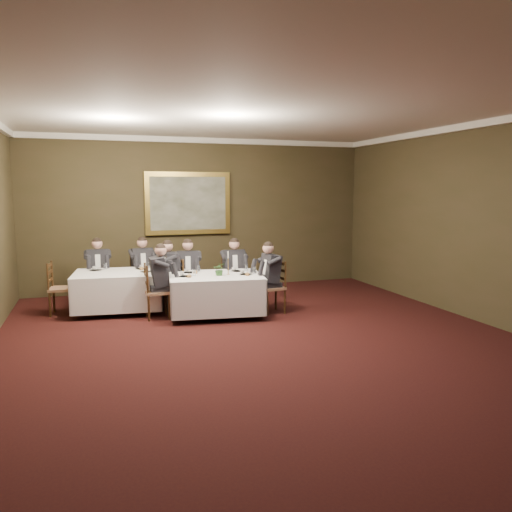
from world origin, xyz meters
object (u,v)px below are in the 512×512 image
chair_sec_backleft (99,289)px  candlestick (228,266)px  table_second (118,288)px  diner_main_endright (272,286)px  chair_main_endright (272,298)px  chair_sec_endright (173,295)px  diner_sec_endright (172,283)px  chair_main_backright (233,290)px  chair_sec_backright (143,288)px  diner_sec_backleft (98,278)px  chair_main_backleft (189,292)px  table_main (216,292)px  painting (188,203)px  diner_main_endleft (157,290)px  diner_main_backleft (188,281)px  diner_sec_backright (142,277)px  diner_main_backright (234,279)px  chair_sec_endleft (61,299)px  centerpiece (220,269)px  chair_main_endleft (157,303)px

chair_sec_backleft → candlestick: candlestick is taller
table_second → diner_main_endright: (2.76, -1.01, 0.06)m
chair_main_endright → chair_sec_endright: size_ratio=1.00×
diner_sec_endright → chair_main_backright: bearing=-86.5°
chair_sec_backright → chair_sec_endright: 1.03m
diner_sec_backleft → diner_sec_endright: 1.68m
chair_main_endright → diner_sec_backleft: bearing=53.1°
chair_sec_endright → table_second: bearing=85.0°
diner_main_endright → chair_sec_endright: (-1.73, 0.89, -0.23)m
chair_main_backleft → chair_sec_backleft: size_ratio=1.00×
table_main → chair_main_backleft: chair_main_backleft is taller
diner_sec_backleft → chair_sec_backright: 0.90m
chair_main_backleft → chair_sec_backleft: 1.90m
chair_sec_backleft → painting: size_ratio=0.51×
chair_main_backright → diner_sec_backleft: 2.78m
chair_main_backleft → diner_main_endleft: diner_main_endleft is taller
diner_main_backleft → diner_sec_backright: same height
chair_sec_backright → chair_sec_endright: size_ratio=1.00×
chair_main_backleft → diner_sec_backleft: size_ratio=0.74×
diner_main_backright → chair_sec_backright: 1.96m
diner_main_backright → chair_sec_endleft: diner_main_backright is taller
chair_main_backleft → diner_main_endright: 1.77m
diner_main_backright → chair_sec_endright: bearing=3.5°
centerpiece → chair_sec_endright: bearing=130.6°
chair_sec_endleft → chair_sec_endright: bearing=90.6°
diner_main_endleft → chair_sec_backleft: size_ratio=1.35×
chair_sec_endleft → painting: bearing=127.8°
diner_main_endleft → table_main: bearing=82.2°
chair_main_backright → diner_main_endright: 1.09m
diner_main_backright → diner_main_endleft: 1.75m
diner_sec_endright → chair_main_endright: bearing=-115.8°
diner_main_endleft → diner_sec_backleft: same height
chair_main_endleft → candlestick: 1.46m
diner_sec_backleft → diner_sec_backright: bearing=173.7°
chair_sec_backright → chair_sec_endleft: 1.70m
diner_sec_backright → chair_main_endright: bearing=133.7°
chair_sec_backright → chair_sec_endleft: size_ratio=1.00×
chair_sec_backleft → candlestick: 2.97m
chair_main_endleft → chair_sec_backleft: same height
chair_main_backright → chair_sec_backleft: 2.78m
table_second → chair_main_endright: size_ratio=1.77×
diner_sec_endright → table_main: bearing=-136.6°
table_main → diner_main_endleft: 1.07m
table_main → painting: 3.05m
diner_sec_backleft → candlestick: 2.92m
chair_sec_endright → diner_sec_endright: (-0.01, 0.00, 0.23)m
chair_main_backleft → candlestick: bearing=132.1°
candlestick → diner_sec_backleft: bearing=142.2°
table_main → chair_main_endleft: chair_main_endleft is taller
diner_main_backright → diner_main_endleft: (-1.62, -0.66, 0.00)m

